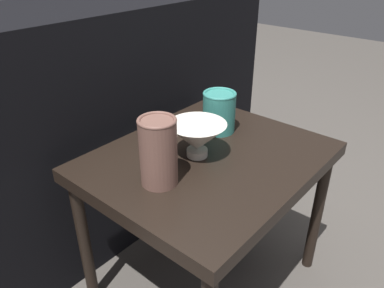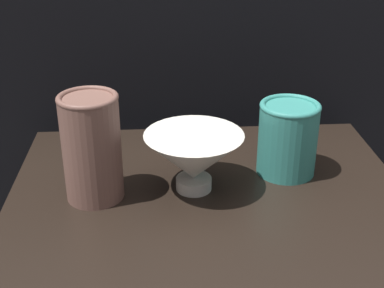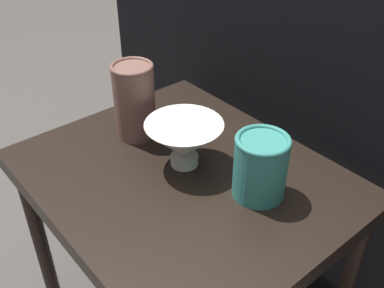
# 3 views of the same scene
# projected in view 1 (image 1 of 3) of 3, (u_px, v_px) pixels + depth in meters

# --- Properties ---
(ground_plane) EXTENTS (8.00, 8.00, 0.00)m
(ground_plane) POSITION_uv_depth(u_px,v_px,m) (206.00, 279.00, 1.30)
(ground_plane) COLOR #4C4742
(table) EXTENTS (0.66, 0.55, 0.50)m
(table) POSITION_uv_depth(u_px,v_px,m) (208.00, 172.00, 1.09)
(table) COLOR black
(table) RESTS_ON ground_plane
(couch_backdrop) EXTENTS (1.50, 0.50, 0.86)m
(couch_backdrop) POSITION_uv_depth(u_px,v_px,m) (90.00, 122.00, 1.42)
(couch_backdrop) COLOR black
(couch_backdrop) RESTS_ON ground_plane
(bowl) EXTENTS (0.16, 0.16, 0.10)m
(bowl) POSITION_uv_depth(u_px,v_px,m) (197.00, 137.00, 1.03)
(bowl) COLOR silver
(bowl) RESTS_ON table
(vase_textured_left) EXTENTS (0.09, 0.09, 0.18)m
(vase_textured_left) POSITION_uv_depth(u_px,v_px,m) (158.00, 151.00, 0.90)
(vase_textured_left) COLOR brown
(vase_textured_left) RESTS_ON table
(vase_colorful_right) EXTENTS (0.10, 0.10, 0.13)m
(vase_colorful_right) POSITION_uv_depth(u_px,v_px,m) (219.00, 111.00, 1.17)
(vase_colorful_right) COLOR teal
(vase_colorful_right) RESTS_ON table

